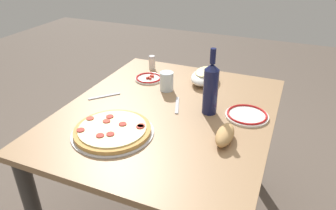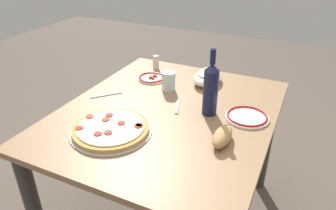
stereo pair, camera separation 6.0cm
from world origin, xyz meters
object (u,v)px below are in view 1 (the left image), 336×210
object	(u,v)px
baked_pasta_dish	(205,76)
wine_bottle	(211,88)
dining_table	(168,131)
bread_loaf	(225,135)
side_plate_near	(247,115)
side_plate_far	(149,78)
water_glass	(167,81)
spice_shaker	(152,63)
pepperoni_pizza	(113,130)

from	to	relation	value
baked_pasta_dish	wine_bottle	xyz separation A→B (m)	(-0.33, -0.12, 0.09)
dining_table	baked_pasta_dish	distance (m)	0.43
wine_bottle	bread_loaf	size ratio (longest dim) A/B	1.94
side_plate_near	side_plate_far	size ratio (longest dim) A/B	1.27
water_glass	spice_shaker	distance (m)	0.32
dining_table	side_plate_near	bearing A→B (deg)	-76.28
water_glass	side_plate_far	xyz separation A→B (m)	(0.09, 0.15, -0.04)
bread_loaf	spice_shaker	bearing A→B (deg)	45.66
pepperoni_pizza	side_plate_far	distance (m)	0.58
dining_table	spice_shaker	xyz separation A→B (m)	(0.46, 0.30, 0.17)
bread_loaf	spice_shaker	xyz separation A→B (m)	(0.60, 0.62, 0.01)
dining_table	wine_bottle	distance (m)	0.32
side_plate_far	spice_shaker	bearing A→B (deg)	18.58
baked_pasta_dish	water_glass	bearing A→B (deg)	138.56
spice_shaker	baked_pasta_dish	bearing A→B (deg)	-100.07
side_plate_near	bread_loaf	distance (m)	0.24
water_glass	side_plate_far	size ratio (longest dim) A/B	0.66
water_glass	spice_shaker	bearing A→B (deg)	39.69
pepperoni_pizza	spice_shaker	bearing A→B (deg)	12.25
side_plate_far	baked_pasta_dish	bearing A→B (deg)	-73.07
baked_pasta_dish	wine_bottle	distance (m)	0.37
pepperoni_pizza	spice_shaker	world-z (taller)	spice_shaker
side_plate_near	spice_shaker	size ratio (longest dim) A/B	2.33
side_plate_near	water_glass	bearing A→B (deg)	75.60
side_plate_near	bread_loaf	size ratio (longest dim) A/B	1.23
dining_table	wine_bottle	world-z (taller)	wine_bottle
baked_pasta_dish	side_plate_far	world-z (taller)	baked_pasta_dish
pepperoni_pizza	spice_shaker	size ratio (longest dim) A/B	4.10
dining_table	bread_loaf	size ratio (longest dim) A/B	7.13
pepperoni_pizza	side_plate_far	xyz separation A→B (m)	(0.57, 0.11, -0.01)
baked_pasta_dish	side_plate_near	size ratio (longest dim) A/B	1.18
wine_bottle	side_plate_far	size ratio (longest dim) A/B	2.01
wine_bottle	side_plate_near	distance (m)	0.22
dining_table	pepperoni_pizza	size ratio (longest dim) A/B	3.31
wine_bottle	side_plate_far	distance (m)	0.51
side_plate_far	spice_shaker	world-z (taller)	spice_shaker
wine_bottle	dining_table	bearing A→B (deg)	107.32
pepperoni_pizza	baked_pasta_dish	distance (m)	0.70
baked_pasta_dish	pepperoni_pizza	bearing A→B (deg)	162.65
water_glass	spice_shaker	world-z (taller)	water_glass
spice_shaker	side_plate_far	bearing A→B (deg)	-161.42
pepperoni_pizza	water_glass	size ratio (longest dim) A/B	3.39
dining_table	spice_shaker	size ratio (longest dim) A/B	13.55
water_glass	bread_loaf	distance (m)	0.54
wine_bottle	water_glass	size ratio (longest dim) A/B	3.06
water_glass	bread_loaf	world-z (taller)	water_glass
baked_pasta_dish	water_glass	size ratio (longest dim) A/B	2.28
dining_table	pepperoni_pizza	world-z (taller)	pepperoni_pizza
side_plate_far	spice_shaker	size ratio (longest dim) A/B	1.84
spice_shaker	water_glass	bearing A→B (deg)	-140.31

